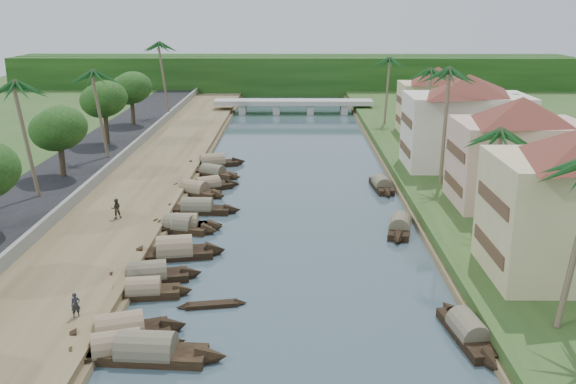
{
  "coord_description": "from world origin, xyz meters",
  "views": [
    {
      "loc": [
        0.01,
        -41.81,
        18.5
      ],
      "look_at": [
        -0.46,
        14.84,
        2.0
      ],
      "focal_mm": 40.0,
      "sensor_mm": 36.0,
      "label": 1
    }
  ],
  "objects_px": {
    "bridge": "(293,104)",
    "sampan_1": "(120,333)",
    "sampan_0": "(147,352)",
    "person_near": "(76,305)"
  },
  "relations": [
    {
      "from": "bridge",
      "to": "sampan_1",
      "type": "xyz_separation_m",
      "value": [
        -9.94,
        -80.76,
        -1.3
      ]
    },
    {
      "from": "bridge",
      "to": "sampan_0",
      "type": "height_order",
      "value": "bridge"
    },
    {
      "from": "bridge",
      "to": "sampan_0",
      "type": "distance_m",
      "value": 83.31
    },
    {
      "from": "sampan_1",
      "to": "person_near",
      "type": "height_order",
      "value": "person_near"
    },
    {
      "from": "sampan_0",
      "to": "person_near",
      "type": "bearing_deg",
      "value": 149.27
    },
    {
      "from": "bridge",
      "to": "sampan_0",
      "type": "bearing_deg",
      "value": -95.46
    },
    {
      "from": "sampan_0",
      "to": "sampan_1",
      "type": "distance_m",
      "value": 2.96
    },
    {
      "from": "sampan_0",
      "to": "person_near",
      "type": "relative_size",
      "value": 6.06
    },
    {
      "from": "sampan_0",
      "to": "sampan_1",
      "type": "bearing_deg",
      "value": 137.01
    },
    {
      "from": "bridge",
      "to": "sampan_1",
      "type": "distance_m",
      "value": 81.38
    }
  ]
}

